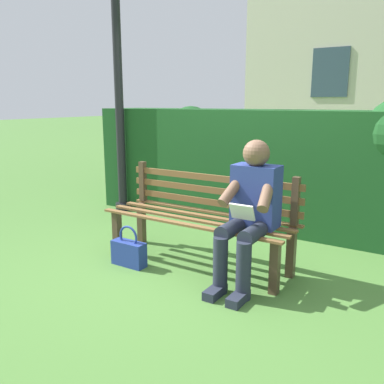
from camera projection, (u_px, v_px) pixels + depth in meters
The scene contains 6 objects.
ground at pixel (198, 264), 3.82m from camera, with size 60.00×60.00×0.00m, color #477533.
park_bench at pixel (202, 215), 3.79m from camera, with size 1.81×0.54×0.87m.
person_seated at pixel (249, 209), 3.31m from camera, with size 0.44×0.73×1.19m.
hedge_backdrop at pixel (272, 165), 4.91m from camera, with size 4.69×0.87×1.54m.
handbag at pixel (129, 252), 3.76m from camera, with size 0.34×0.12×0.38m.
lamp_post at pixel (117, 36), 5.24m from camera, with size 0.31×0.31×3.68m.
Camera 1 is at (-1.87, 3.05, 1.49)m, focal length 38.15 mm.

